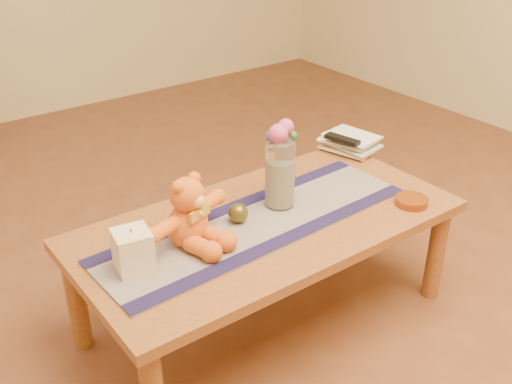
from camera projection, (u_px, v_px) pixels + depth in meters
floor at (266, 317)px, 2.41m from camera, size 5.50×5.50×0.00m
coffee_table_top at (267, 224)px, 2.20m from camera, size 1.40×0.70×0.04m
table_leg_fr at (436, 253)px, 2.44m from camera, size 0.07×0.07×0.41m
table_leg_bl at (76, 299)px, 2.18m from camera, size 0.07×0.07×0.41m
table_leg_br at (337, 197)px, 2.85m from camera, size 0.07×0.07×0.41m
persian_runner at (257, 223)px, 2.16m from camera, size 1.21×0.40×0.01m
runner_border_near at (284, 239)px, 2.06m from camera, size 1.20×0.11×0.00m
runner_border_far at (233, 207)px, 2.26m from camera, size 1.20×0.11×0.00m
teddy_bear at (187, 212)px, 2.00m from camera, size 0.41×0.37×0.23m
pillar_candle at (133, 250)px, 1.88m from camera, size 0.13×0.13×0.13m
candle_wick at (131, 230)px, 1.85m from camera, size 0.00×0.00×0.01m
glass_vase at (280, 173)px, 2.22m from camera, size 0.11×0.11×0.26m
potpourri_fill at (280, 183)px, 2.23m from camera, size 0.09×0.09×0.18m
rose_left at (278, 134)px, 2.12m from camera, size 0.07×0.07×0.07m
rose_right at (286, 127)px, 2.15m from camera, size 0.06×0.06×0.06m
blue_flower_back at (277, 130)px, 2.17m from camera, size 0.04×0.04×0.04m
blue_flower_side at (271, 136)px, 2.14m from camera, size 0.04×0.04×0.04m
leaf_sprig at (293, 135)px, 2.15m from camera, size 0.03×0.03×0.03m
bronze_ball at (238, 213)px, 2.15m from camera, size 0.09×0.09×0.07m
book_bottom at (339, 154)px, 2.67m from camera, size 0.22×0.26×0.02m
book_lower at (341, 150)px, 2.66m from camera, size 0.19×0.24×0.02m
book_upper at (339, 147)px, 2.65m from camera, size 0.23×0.26×0.02m
book_top at (341, 142)px, 2.64m from camera, size 0.20×0.25×0.02m
tv_remote at (342, 139)px, 2.63m from camera, size 0.08×0.17×0.02m
amber_dish at (412, 201)px, 2.29m from camera, size 0.14×0.14×0.03m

